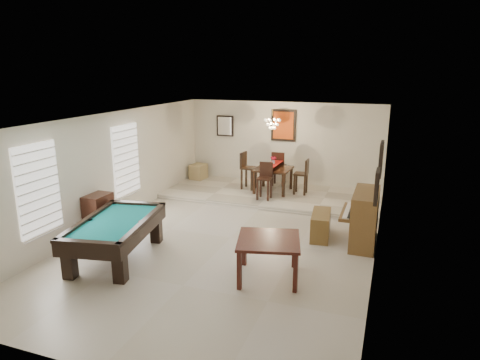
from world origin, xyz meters
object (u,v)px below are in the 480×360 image
Objects in this scene: dining_table at (273,178)px; apothecary_chest at (99,215)px; square_table at (268,258)px; dining_chair_east at (301,177)px; dining_chair_north at (279,168)px; piano_bench at (321,225)px; corner_bench at (198,171)px; chandelier at (272,120)px; dining_chair_west at (249,171)px; upright_piano at (358,217)px; flower_vase at (273,160)px; dining_chair_south at (264,181)px; pool_table at (117,240)px.

apothecary_chest is at bearing -123.31° from dining_table.
square_table is 1.07× the size of dining_chair_east.
dining_chair_north is 1.05× the size of dining_chair_east.
corner_bench is at bearing 143.72° from piano_bench.
piano_bench is 3.63m from chandelier.
dining_chair_west is at bearing -16.49° from corner_bench.
upright_piano reaches higher than piano_bench.
dining_chair_north is 1.80m from chandelier.
flower_vase reaches higher than square_table.
piano_bench is 2.93m from dining_chair_east.
dining_table reaches higher than apothecary_chest.
chandelier reaches higher than flower_vase.
dining_chair_south is 0.92× the size of dining_chair_west.
apothecary_chest is at bearing 58.43° from dining_chair_north.
dining_table is 4.38× the size of flower_vase.
chandelier reaches higher than dining_chair_north.
piano_bench is 1.07× the size of apothecary_chest.
chandelier reaches higher than dining_chair_south.
dining_chair_south is (-0.02, -0.80, -0.42)m from flower_vase.
dining_chair_south is at bearing 87.42° from dining_chair_north.
dining_chair_north is at bearing 91.40° from dining_table.
chandelier reaches higher than corner_bench.
dining_table is 2.72m from corner_bench.
dining_table is 1.69m from chandelier.
dining_table is 0.80m from dining_chair_east.
pool_table is 1.66× the size of upright_piano.
chandelier is (0.00, -0.20, 1.67)m from dining_table.
dining_chair_east is (3.57, 4.26, 0.15)m from apothecary_chest.
flower_vase is (-1.28, 4.88, 0.68)m from square_table.
flower_vase is 2.80m from corner_bench.
dining_chair_south is (-2.63, 1.95, 0.05)m from upright_piano.
square_table is 5.09m from flower_vase.
dining_chair_east is 1.90× the size of corner_bench.
upright_piano is 3.81m from flower_vase.
piano_bench is 1.64× the size of chandelier.
dining_chair_west is 1.54m from dining_chair_east.
flower_vase reaches higher than upright_piano.
pool_table is 5.23m from dining_chair_west.
dining_chair_east is at bearing 17.04° from chandelier.
piano_bench is 0.94× the size of dining_chair_north.
upright_piano is at bearing 18.10° from pool_table.
apothecary_chest is 4.39m from dining_chair_south.
piano_bench is at bearing -130.72° from dining_chair_west.
dining_chair_south is 1.50m from dining_chair_north.
square_table is 5.33m from dining_chair_west.
piano_bench is 0.99× the size of dining_chair_south.
dining_chair_east is (-0.49, 4.93, 0.25)m from square_table.
chandelier reaches higher than dining_chair_east.
square_table is 5.05m from dining_table.
dining_chair_west is (-3.35, 2.78, 0.10)m from upright_piano.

